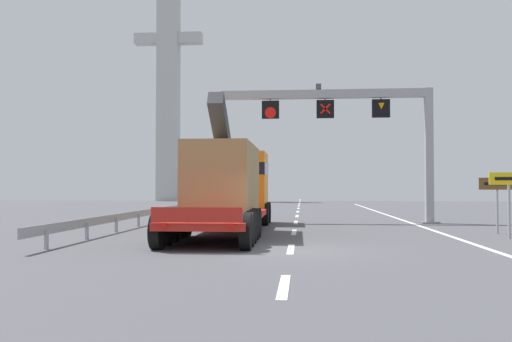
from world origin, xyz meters
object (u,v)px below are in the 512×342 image
overhead_lane_gantry (356,115)px  bridge_pylon_distant (168,67)px  heavy_haul_truck_red (231,185)px  tourist_info_sign_brown (497,191)px  exit_sign_yellow (509,189)px

overhead_lane_gantry → bridge_pylon_distant: (-20.54, 41.83, 12.10)m
heavy_haul_truck_red → tourist_info_sign_brown: 10.99m
overhead_lane_gantry → exit_sign_yellow: overhead_lane_gantry is taller
bridge_pylon_distant → heavy_haul_truck_red: bearing=-72.8°
heavy_haul_truck_red → overhead_lane_gantry: bearing=42.4°
exit_sign_yellow → heavy_haul_truck_red: bearing=164.5°
tourist_info_sign_brown → bridge_pylon_distant: (-25.58, 48.07, 16.04)m
bridge_pylon_distant → overhead_lane_gantry: bearing=-63.9°
tourist_info_sign_brown → bridge_pylon_distant: 56.77m
overhead_lane_gantry → bridge_pylon_distant: bearing=116.1°
tourist_info_sign_brown → bridge_pylon_distant: size_ratio=0.07×
heavy_haul_truck_red → exit_sign_yellow: size_ratio=5.80×
overhead_lane_gantry → tourist_info_sign_brown: bearing=-51.1°
overhead_lane_gantry → tourist_info_sign_brown: size_ratio=5.01×
exit_sign_yellow → bridge_pylon_distant: 58.40m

